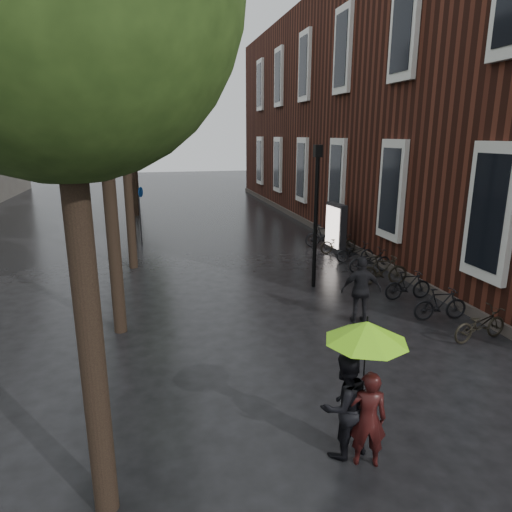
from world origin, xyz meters
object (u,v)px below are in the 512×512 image
object	(u,v)px
ad_lightbox	(336,228)
lamp_post	(316,203)
person_burgundy	(368,419)
person_black	(344,405)
pedestrian_walking	(361,290)
parked_bicycles	(375,264)

from	to	relation	value
ad_lightbox	lamp_post	world-z (taller)	lamp_post
person_burgundy	ad_lightbox	bearing A→B (deg)	-93.01
person_black	pedestrian_walking	xyz separation A→B (m)	(2.63, 4.82, 0.06)
pedestrian_walking	person_burgundy	bearing A→B (deg)	76.05
person_burgundy	lamp_post	distance (m)	8.80
pedestrian_walking	parked_bicycles	xyz separation A→B (m)	(2.33, 3.67, -0.46)
lamp_post	ad_lightbox	bearing A→B (deg)	59.04
person_burgundy	lamp_post	world-z (taller)	lamp_post
person_burgundy	parked_bicycles	xyz separation A→B (m)	(4.70, 8.79, -0.33)
person_black	lamp_post	size ratio (longest dim) A/B	0.37
lamp_post	pedestrian_walking	bearing A→B (deg)	-87.01
parked_bicycles	lamp_post	distance (m)	3.48
person_burgundy	pedestrian_walking	distance (m)	5.64
parked_bicycles	pedestrian_walking	bearing A→B (deg)	-122.42
ad_lightbox	person_black	bearing A→B (deg)	-116.83
person_black	parked_bicycles	world-z (taller)	person_black
person_black	ad_lightbox	world-z (taller)	ad_lightbox
person_black	ad_lightbox	size ratio (longest dim) A/B	0.82
pedestrian_walking	parked_bicycles	world-z (taller)	pedestrian_walking
ad_lightbox	parked_bicycles	bearing A→B (deg)	-95.31
person_burgundy	parked_bicycles	bearing A→B (deg)	-100.36
parked_bicycles	lamp_post	size ratio (longest dim) A/B	2.32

